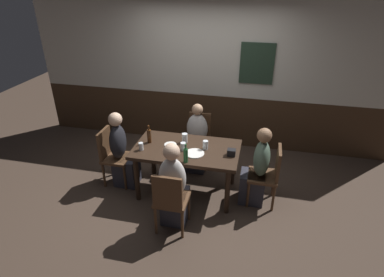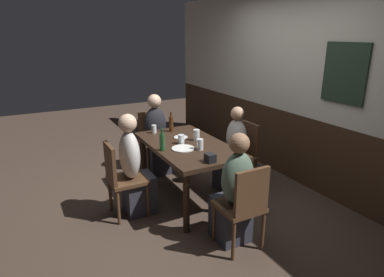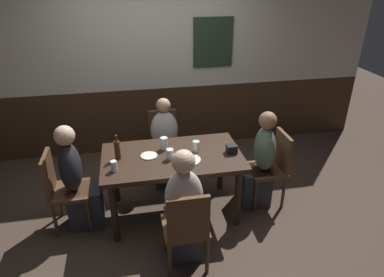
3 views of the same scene
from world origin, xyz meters
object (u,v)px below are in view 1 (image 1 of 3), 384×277
(dining_table, at_px, (187,154))
(person_head_west, at_px, (122,155))
(pint_glass_stout, at_px, (141,147))
(condiment_caddy, at_px, (231,152))
(chair_mid_far, at_px, (199,137))
(beer_glass_half, at_px, (185,138))
(plate_white_large, at_px, (195,153))
(beer_glass_tall, at_px, (183,147))
(plate_white_small, at_px, (170,145))
(person_head_east, at_px, (257,172))
(person_mid_near, at_px, (174,190))
(chair_mid_near, at_px, (170,199))
(chair_head_east, at_px, (269,173))
(beer_bottle_green, at_px, (186,155))
(chair_head_west, at_px, (112,154))
(tumbler_water, at_px, (205,145))
(person_mid_far, at_px, (196,143))
(beer_bottle_brown, at_px, (149,136))

(dining_table, relative_size, person_head_west, 1.26)
(pint_glass_stout, xyz_separation_m, condiment_caddy, (1.23, 0.13, -0.00))
(chair_mid_far, relative_size, beer_glass_half, 6.44)
(plate_white_large, bearing_deg, condiment_caddy, 8.13)
(beer_glass_tall, height_order, plate_white_small, beer_glass_tall)
(person_head_east, relative_size, person_mid_near, 0.97)
(person_mid_near, bearing_deg, chair_mid_near, -90.00)
(chair_mid_far, distance_m, beer_glass_tall, 0.95)
(chair_mid_near, bearing_deg, person_mid_near, 90.00)
(chair_head_east, relative_size, beer_bottle_green, 3.36)
(chair_head_west, bearing_deg, tumbler_water, 1.15)
(person_mid_far, relative_size, plate_white_small, 6.37)
(dining_table, distance_m, person_mid_near, 0.69)
(person_mid_far, height_order, condiment_caddy, person_mid_far)
(beer_bottle_green, bearing_deg, condiment_caddy, 28.35)
(chair_mid_far, xyz_separation_m, person_mid_far, (-0.00, -0.16, -0.03))
(tumbler_water, bearing_deg, chair_mid_far, 107.99)
(beer_bottle_green, xyz_separation_m, beer_bottle_brown, (-0.64, 0.40, 0.00))
(plate_white_small, bearing_deg, person_mid_near, -71.04)
(person_head_east, xyz_separation_m, beer_bottle_green, (-0.91, -0.36, 0.36))
(chair_mid_far, height_order, person_head_east, person_head_east)
(chair_mid_near, distance_m, beer_bottle_green, 0.60)
(chair_mid_far, height_order, person_mid_near, person_mid_near)
(tumbler_water, bearing_deg, beer_bottle_brown, 178.95)
(chair_mid_far, xyz_separation_m, person_head_west, (-0.99, -0.84, 0.00))
(tumbler_water, distance_m, beer_bottle_green, 0.43)
(pint_glass_stout, bearing_deg, dining_table, 17.56)
(pint_glass_stout, bearing_deg, person_mid_near, -39.15)
(beer_glass_tall, height_order, condiment_caddy, beer_glass_tall)
(person_mid_near, distance_m, beer_bottle_green, 0.47)
(chair_head_east, distance_m, beer_bottle_green, 1.18)
(dining_table, height_order, person_mid_near, person_mid_near)
(chair_mid_far, bearing_deg, person_head_east, -40.17)
(beer_glass_tall, bearing_deg, chair_head_east, 3.14)
(person_mid_far, bearing_deg, beer_glass_tall, -92.42)
(beer_glass_tall, relative_size, beer_bottle_green, 0.43)
(person_mid_near, xyz_separation_m, beer_bottle_green, (0.08, 0.32, 0.34))
(beer_bottle_green, height_order, condiment_caddy, beer_bottle_green)
(plate_white_small, bearing_deg, chair_mid_near, -74.36)
(chair_mid_near, xyz_separation_m, chair_mid_far, (0.00, 1.67, 0.00))
(beer_glass_tall, relative_size, plate_white_small, 0.64)
(person_mid_near, distance_m, plate_white_large, 0.61)
(dining_table, height_order, beer_glass_half, beer_glass_half)
(person_head_west, relative_size, plate_white_small, 6.69)
(person_mid_far, bearing_deg, chair_head_east, -30.27)
(pint_glass_stout, height_order, condiment_caddy, pint_glass_stout)
(person_head_east, bearing_deg, person_mid_near, -145.70)
(beer_bottle_green, bearing_deg, tumbler_water, 64.56)
(chair_head_west, distance_m, beer_bottle_brown, 0.69)
(person_mid_far, bearing_deg, beer_glass_half, -97.22)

